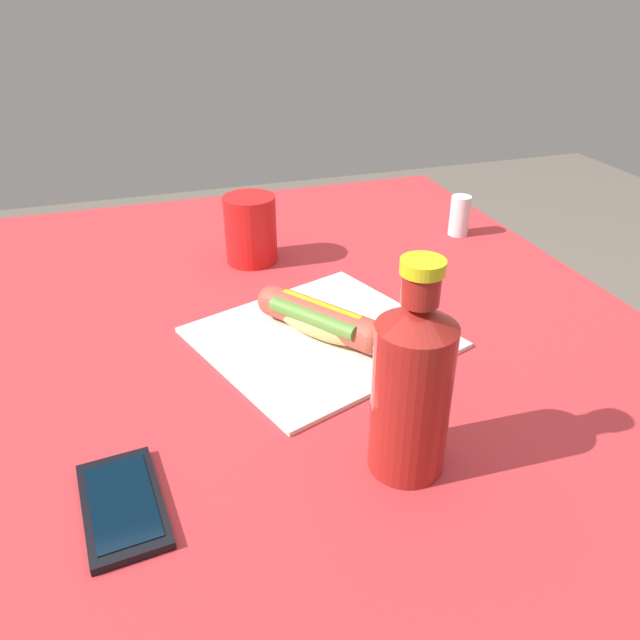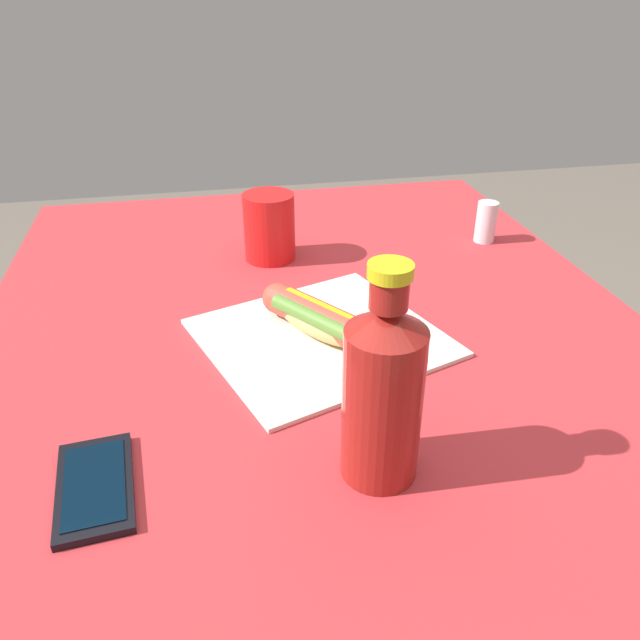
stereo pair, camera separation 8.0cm
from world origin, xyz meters
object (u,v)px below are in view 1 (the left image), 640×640
at_px(soda_bottle, 412,385).
at_px(cell_phone, 123,504).
at_px(drinking_cup, 251,229).
at_px(salt_shaker, 460,216).
at_px(hot_dog, 320,320).

bearing_deg(soda_bottle, cell_phone, 84.38).
bearing_deg(soda_bottle, drinking_cup, 4.15).
xyz_separation_m(drinking_cup, salt_shaker, (-0.00, -0.38, -0.02)).
xyz_separation_m(cell_phone, drinking_cup, (0.50, -0.23, 0.05)).
relative_size(soda_bottle, drinking_cup, 2.00).
height_order(hot_dog, salt_shaker, salt_shaker).
xyz_separation_m(hot_dog, salt_shaker, (0.27, -0.36, 0.00)).
xyz_separation_m(hot_dog, drinking_cup, (0.27, 0.03, 0.02)).
bearing_deg(cell_phone, soda_bottle, -95.62).
distance_m(hot_dog, soda_bottle, 0.26).
bearing_deg(cell_phone, drinking_cup, -25.13).
relative_size(cell_phone, soda_bottle, 0.62).
bearing_deg(cell_phone, hot_dog, -49.75).
relative_size(hot_dog, drinking_cup, 1.57).
height_order(hot_dog, soda_bottle, soda_bottle).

